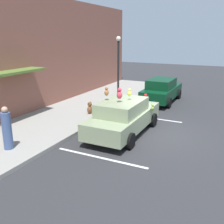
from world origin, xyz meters
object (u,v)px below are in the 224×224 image
object	(u,v)px
teddy_bear_on_sidewalk	(90,108)
street_lamp_post	(118,63)
parked_sedan_behind	(162,90)
pedestrian_near_shopfront	(7,130)
plush_covered_car	(124,116)

from	to	relation	value
teddy_bear_on_sidewalk	street_lamp_post	world-z (taller)	street_lamp_post
parked_sedan_behind	teddy_bear_on_sidewalk	bearing A→B (deg)	151.85
street_lamp_post	teddy_bear_on_sidewalk	bearing A→B (deg)	170.86
street_lamp_post	pedestrian_near_shopfront	distance (m)	8.17
parked_sedan_behind	street_lamp_post	world-z (taller)	street_lamp_post
street_lamp_post	pedestrian_near_shopfront	xyz separation A→B (m)	(-7.95, 0.79, -1.71)
teddy_bear_on_sidewalk	pedestrian_near_shopfront	xyz separation A→B (m)	(-5.26, 0.36, 0.45)
parked_sedan_behind	pedestrian_near_shopfront	xyz separation A→B (m)	(-10.09, 2.94, 0.11)
plush_covered_car	teddy_bear_on_sidewalk	world-z (taller)	plush_covered_car
street_lamp_post	plush_covered_car	bearing A→B (deg)	-152.04
plush_covered_car	pedestrian_near_shopfront	size ratio (longest dim) A/B	2.87
plush_covered_car	street_lamp_post	xyz separation A→B (m)	(4.24, 2.25, 1.81)
parked_sedan_behind	teddy_bear_on_sidewalk	world-z (taller)	parked_sedan_behind
street_lamp_post	pedestrian_near_shopfront	bearing A→B (deg)	174.33
parked_sedan_behind	teddy_bear_on_sidewalk	distance (m)	5.49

